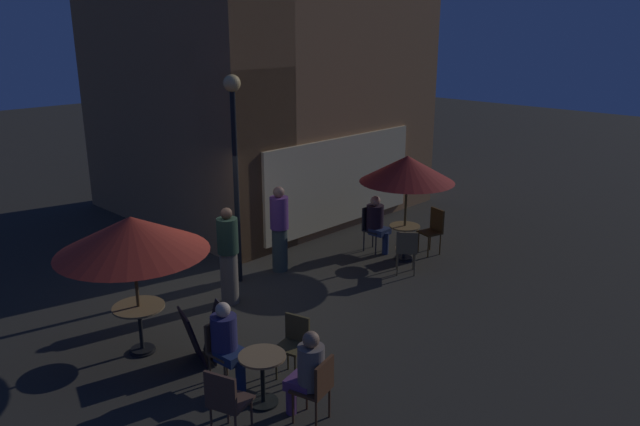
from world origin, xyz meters
TOP-DOWN VIEW (x-y plane):
  - ground_plane at (0.00, 0.00)m, footprint 60.00×60.00m
  - cafe_building at (3.53, 3.31)m, footprint 6.95×6.64m
  - street_lamp_near_corner at (0.82, 0.64)m, footprint 0.31×0.31m
  - menu_sandwich_board at (-1.41, -1.33)m, footprint 0.76×0.71m
  - cafe_table_0 at (-1.94, -0.43)m, footprint 0.78×0.78m
  - cafe_table_1 at (3.99, -0.97)m, footprint 0.65×0.65m
  - cafe_table_2 at (-1.52, -2.79)m, footprint 0.63×0.63m
  - patio_umbrella_0 at (-1.94, -0.43)m, footprint 2.23×2.23m
  - patio_umbrella_1 at (3.99, -0.97)m, footprint 1.96×1.96m
  - cafe_chair_0 at (4.76, -1.18)m, footprint 0.51×0.51m
  - cafe_chair_1 at (3.95, -0.09)m, footprint 0.43×0.43m
  - cafe_chair_2 at (3.36, -1.49)m, footprint 0.59×0.59m
  - cafe_chair_3 at (-1.32, -3.59)m, footprint 0.51×0.51m
  - cafe_chair_4 at (-0.75, -2.58)m, footprint 0.48×0.48m
  - cafe_chair_5 at (-1.58, -1.98)m, footprint 0.41×0.41m
  - cafe_chair_6 at (-2.32, -3.05)m, footprint 0.55×0.55m
  - patron_seated_0 at (3.96, -0.23)m, footprint 0.40×0.56m
  - patron_seated_1 at (-1.35, -3.46)m, footprint 0.42×0.53m
  - patron_seated_2 at (-1.57, -2.11)m, footprint 0.39×0.55m
  - patron_standing_3 at (1.74, 0.48)m, footprint 0.37×0.37m
  - patron_standing_4 at (0.09, -0.00)m, footprint 0.37×0.37m

SIDE VIEW (x-z plane):
  - ground_plane at x=0.00m, z-range 0.00..0.00m
  - menu_sandwich_board at x=-1.41m, z-range 0.01..0.84m
  - cafe_table_2 at x=-1.52m, z-range 0.12..0.84m
  - cafe_table_1 at x=3.99m, z-range 0.14..0.90m
  - cafe_chair_3 at x=-1.32m, z-range 0.09..0.99m
  - cafe_chair_4 at x=-0.75m, z-range 0.10..1.00m
  - cafe_chair_5 at x=-1.58m, z-range 0.10..1.01m
  - cafe_chair_2 at x=3.36m, z-range 0.11..1.03m
  - cafe_chair_6 at x=-2.32m, z-range 0.10..1.05m
  - cafe_table_0 at x=-1.94m, z-range 0.19..0.96m
  - cafe_chair_1 at x=3.95m, z-range 0.09..1.09m
  - cafe_chair_0 at x=4.76m, z-range 0.10..1.09m
  - patron_seated_2 at x=-1.57m, z-range 0.09..1.33m
  - patron_seated_1 at x=-1.35m, z-range 0.08..1.33m
  - patron_seated_0 at x=3.96m, z-range 0.09..1.35m
  - patron_standing_3 at x=1.74m, z-range 0.00..1.77m
  - patron_standing_4 at x=0.09m, z-range 0.00..1.79m
  - patio_umbrella_0 at x=-1.94m, z-range 0.81..2.99m
  - patio_umbrella_1 at x=3.99m, z-range 0.85..3.11m
  - street_lamp_near_corner at x=0.82m, z-range 0.76..4.73m
  - cafe_building at x=3.53m, z-range -0.01..9.62m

